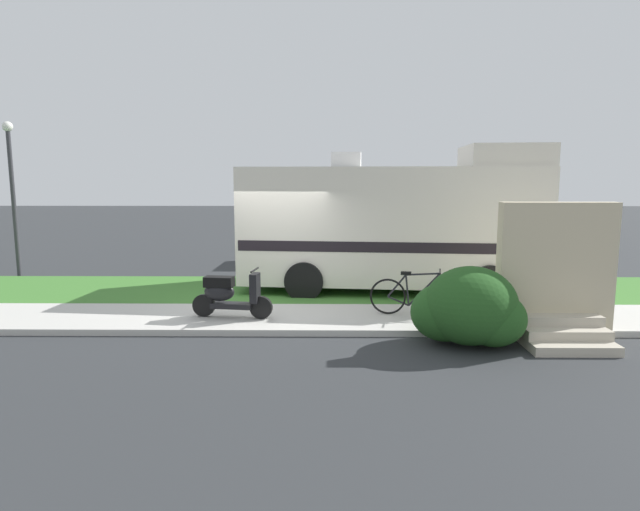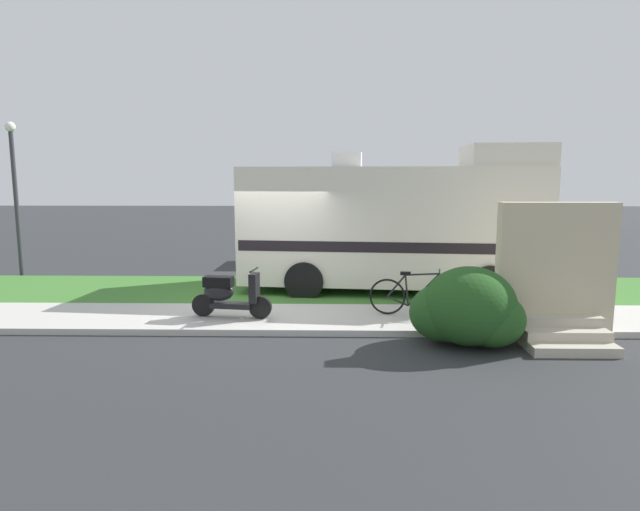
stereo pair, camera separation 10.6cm
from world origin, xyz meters
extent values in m
plane|color=#2D3033|center=(0.00, 0.00, 0.00)|extent=(80.00, 80.00, 0.00)
cube|color=beige|center=(0.00, -1.20, 0.06)|extent=(24.00, 2.00, 0.12)
cube|color=#3D752D|center=(0.00, 1.50, 0.04)|extent=(24.00, 3.40, 0.08)
cube|color=silver|center=(2.77, 1.70, 1.67)|extent=(7.30, 3.16, 2.75)
cube|color=silver|center=(5.41, 1.45, 3.30)|extent=(2.02, 2.54, 0.50)
cube|color=black|center=(2.77, 1.70, 1.26)|extent=(7.16, 3.17, 0.24)
cube|color=black|center=(6.28, 1.36, 2.16)|extent=(0.28, 2.13, 0.90)
cube|color=silver|center=(1.71, 1.80, 3.23)|extent=(0.75, 0.66, 0.36)
cylinder|color=black|center=(5.07, 2.69, 0.45)|extent=(0.92, 0.36, 0.90)
cylinder|color=black|center=(4.85, 0.29, 0.45)|extent=(0.92, 0.36, 0.90)
cylinder|color=black|center=(0.94, 3.08, 0.45)|extent=(0.92, 0.36, 0.90)
cylinder|color=black|center=(0.72, 0.68, 0.45)|extent=(0.92, 0.36, 0.90)
cylinder|color=black|center=(-0.03, -1.41, 0.34)|extent=(0.45, 0.16, 0.44)
cylinder|color=black|center=(-1.17, -1.25, 0.34)|extent=(0.45, 0.16, 0.44)
cube|color=black|center=(-0.60, -1.33, 0.36)|extent=(0.84, 0.39, 0.10)
cube|color=black|center=(-0.85, -1.30, 0.82)|extent=(0.59, 0.33, 0.20)
ellipsoid|color=black|center=(-0.85, -1.30, 0.62)|extent=(0.64, 0.38, 0.36)
cube|color=black|center=(-0.14, -1.39, 0.72)|extent=(0.18, 0.34, 0.56)
cylinder|color=black|center=(-0.14, -1.39, 1.07)|extent=(0.10, 0.50, 0.04)
sphere|color=white|center=(-0.14, -1.39, 0.90)|extent=(0.12, 0.12, 0.12)
torus|color=black|center=(3.51, -1.25, 0.48)|extent=(0.71, 0.18, 0.72)
torus|color=black|center=(2.45, -1.04, 0.48)|extent=(0.71, 0.18, 0.72)
cylinder|color=black|center=(3.14, -1.18, 0.65)|extent=(0.61, 0.16, 0.69)
cylinder|color=black|center=(2.82, -1.11, 0.62)|extent=(0.11, 0.06, 0.62)
cylinder|color=black|center=(3.10, -1.17, 0.95)|extent=(0.65, 0.16, 0.09)
cylinder|color=black|center=(2.65, -1.08, 0.40)|extent=(0.42, 0.12, 0.19)
cylinder|color=black|center=(2.62, -1.07, 0.70)|extent=(0.37, 0.11, 0.47)
cylinder|color=black|center=(3.47, -1.25, 0.73)|extent=(0.13, 0.06, 0.51)
cube|color=black|center=(2.79, -1.11, 0.96)|extent=(0.22, 0.14, 0.06)
cylinder|color=black|center=(3.42, -1.24, 1.02)|extent=(0.13, 0.52, 0.03)
cube|color=#B7B29E|center=(3.13, 5.90, 1.06)|extent=(2.39, 1.97, 1.56)
cube|color=black|center=(3.13, 5.90, 1.54)|extent=(2.27, 1.99, 0.44)
cube|color=#B7B29E|center=(0.54, 5.98, 0.67)|extent=(2.90, 1.99, 0.77)
cylinder|color=black|center=(3.34, 6.80, 0.38)|extent=(0.77, 0.26, 0.76)
cylinder|color=black|center=(3.29, 4.98, 0.38)|extent=(0.77, 0.26, 0.76)
cylinder|color=black|center=(0.23, 6.90, 0.38)|extent=(0.77, 0.26, 0.76)
cylinder|color=black|center=(0.18, 5.08, 0.38)|extent=(0.77, 0.26, 0.76)
cube|color=#BCB29E|center=(5.24, -2.80, 0.08)|extent=(1.40, 0.96, 0.16)
cube|color=#BCB29E|center=(5.24, -2.64, 0.24)|extent=(1.40, 0.64, 0.16)
cube|color=#BCB29E|center=(5.24, -2.48, 0.40)|extent=(1.40, 0.32, 0.16)
cube|color=beige|center=(5.24, -2.17, 1.20)|extent=(2.00, 0.30, 2.40)
ellipsoid|color=#23511E|center=(3.64, -2.70, 0.70)|extent=(1.56, 1.40, 1.32)
ellipsoid|color=#23511E|center=(3.25, -2.54, 0.55)|extent=(1.17, 1.05, 0.99)
ellipsoid|color=#23511E|center=(3.99, -2.82, 0.51)|extent=(1.09, 0.98, 0.93)
cylinder|color=navy|center=(4.04, -1.41, 0.21)|extent=(0.07, 0.07, 0.19)
cylinder|color=navy|center=(4.04, -1.41, 0.33)|extent=(0.03, 0.03, 0.04)
cylinder|color=black|center=(4.04, -1.41, 0.35)|extent=(0.04, 0.04, 0.01)
cylinder|color=#333338|center=(-7.55, 3.60, 2.03)|extent=(0.12, 0.12, 4.07)
sphere|color=silver|center=(-7.55, 3.60, 4.19)|extent=(0.28, 0.28, 0.28)
camera|label=1|loc=(1.22, -11.55, 2.85)|focal=30.44mm
camera|label=2|loc=(1.32, -11.55, 2.85)|focal=30.44mm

